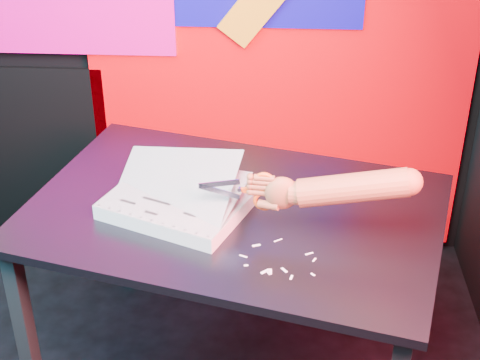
{
  "coord_description": "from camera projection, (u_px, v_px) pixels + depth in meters",
  "views": [
    {
      "loc": [
        0.65,
        -1.39,
        2.05
      ],
      "look_at": [
        0.53,
        0.6,
        0.87
      ],
      "focal_mm": 55.0,
      "sensor_mm": 36.0,
      "label": 1
    }
  ],
  "objects": [
    {
      "name": "backdrop",
      "position": [
        137.0,
        52.0,
        3.03
      ],
      "size": [
        2.88,
        0.05,
        2.08
      ],
      "color": "#F20009",
      "rests_on": "ground"
    },
    {
      "name": "work_table",
      "position": [
        234.0,
        228.0,
        2.43
      ],
      "size": [
        1.51,
        1.19,
        0.75
      ],
      "rotation": [
        0.0,
        0.0,
        -0.26
      ],
      "color": "#272525",
      "rests_on": "ground"
    },
    {
      "name": "printout_stack",
      "position": [
        176.0,
        204.0,
        2.36
      ],
      "size": [
        0.51,
        0.45,
        0.22
      ],
      "rotation": [
        0.0,
        0.0,
        -0.4
      ],
      "color": "silver",
      "rests_on": "work_table"
    },
    {
      "name": "scissors",
      "position": [
        259.0,
        191.0,
        2.19
      ],
      "size": [
        0.23,
        0.03,
        0.13
      ],
      "rotation": [
        0.0,
        0.0,
        -0.11
      ],
      "color": "#AFB4CD",
      "rests_on": "printout_stack"
    },
    {
      "name": "hand_forearm",
      "position": [
        341.0,
        189.0,
        2.14
      ],
      "size": [
        0.49,
        0.12,
        0.17
      ],
      "rotation": [
        0.0,
        0.0,
        -0.11
      ],
      "color": "#9B4031",
      "rests_on": "work_table"
    },
    {
      "name": "paper_clippings",
      "position": [
        276.0,
        263.0,
        2.14
      ],
      "size": [
        0.23,
        0.2,
        0.0
      ],
      "color": "white",
      "rests_on": "work_table"
    }
  ]
}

